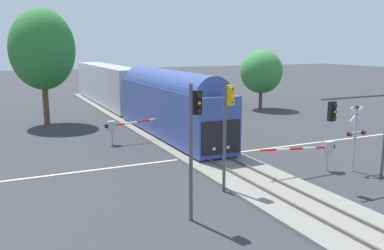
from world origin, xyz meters
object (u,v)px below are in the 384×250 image
Objects in this scene: maple_right_background at (261,72)px; oak_behind_train at (42,49)px; crossing_signal_mast at (356,131)px; crossing_gate_far at (119,125)px; traffic_signal_median at (227,118)px; crossing_gate_near at (321,148)px; traffic_signal_near_left at (194,130)px; commuter_train at (132,91)px; traffic_signal_near_right at (369,114)px.

maple_right_background is 0.64× the size of oak_behind_train.
crossing_signal_mast is 16.72m from crossing_gate_far.
maple_right_background is (19.75, 10.29, 2.96)m from crossing_gate_far.
crossing_gate_far is at bearing 129.79° from crossing_signal_mast.
traffic_signal_median is 24.57m from oak_behind_train.
crossing_gate_near is 10.53m from traffic_signal_near_left.
maple_right_background is at bearing 27.51° from crossing_gate_far.
traffic_signal_near_left reaches higher than traffic_signal_median.
oak_behind_train is (-23.85, 0.64, 2.61)m from maple_right_background.
oak_behind_train is at bearing -179.44° from commuter_train.
oak_behind_train reaches higher than traffic_signal_near_right.
maple_right_background is (9.93, 24.71, 0.63)m from traffic_signal_near_right.
crossing_signal_mast is 11.91m from traffic_signal_near_left.
crossing_gate_far is 0.97× the size of traffic_signal_median.
crossing_gate_far is 0.52× the size of oak_behind_train.
traffic_signal_near_left is at bearing -168.51° from crossing_signal_mast.
crossing_gate_near is at bearing 156.81° from crossing_signal_mast.
traffic_signal_median reaches higher than commuter_train.
traffic_signal_median is at bearing -95.43° from commuter_train.
commuter_train is at bearing 102.07° from traffic_signal_near_right.
traffic_signal_near_left is at bearing -129.04° from maple_right_background.
oak_behind_train is (-8.49, -0.08, 4.22)m from commuter_train.
maple_right_background is (15.36, -0.72, 1.61)m from commuter_train.
traffic_signal_near_right is 26.64m from maple_right_background.
traffic_signal_near_left is 32.79m from maple_right_background.
commuter_train is at bearing 0.56° from oak_behind_train.
crossing_signal_mast is at bearing 61.85° from traffic_signal_near_right.
traffic_signal_near_left is (-9.73, -3.15, 2.51)m from crossing_gate_near.
crossing_gate_far is at bearing 126.29° from crossing_gate_near.
commuter_train is 26.73m from traffic_signal_near_left.
traffic_signal_near_left is at bearing -83.01° from oak_behind_train.
crossing_gate_far is at bearing -152.49° from maple_right_background.
commuter_train is 11.93m from crossing_gate_far.
traffic_signal_near_left is at bearing -140.08° from traffic_signal_median.
crossing_gate_far is at bearing -111.73° from commuter_train.
crossing_gate_far is (-10.68, 12.82, -1.02)m from crossing_signal_mast.
maple_right_background reaches higher than crossing_gate_far.
commuter_train is 6.97× the size of traffic_signal_near_left.
traffic_signal_near_left is at bearing -175.99° from traffic_signal_near_right.
traffic_signal_near_right is 29.10m from oak_behind_train.
traffic_signal_near_right reaches higher than crossing_gate_far.
crossing_signal_mast is 8.66m from traffic_signal_median.
crossing_gate_far is 1.09× the size of traffic_signal_near_right.
traffic_signal_near_right is 10.75m from traffic_signal_near_left.
oak_behind_train is (-6.24, 23.56, 3.15)m from traffic_signal_median.
crossing_gate_near is 3.49m from traffic_signal_near_right.
traffic_signal_median is at bearing -127.54° from maple_right_background.
maple_right_background is at bearing 63.93° from crossing_gate_near.
crossing_gate_far is 13.04m from traffic_signal_median.
traffic_signal_near_right is at bearing -67.55° from crossing_gate_near.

